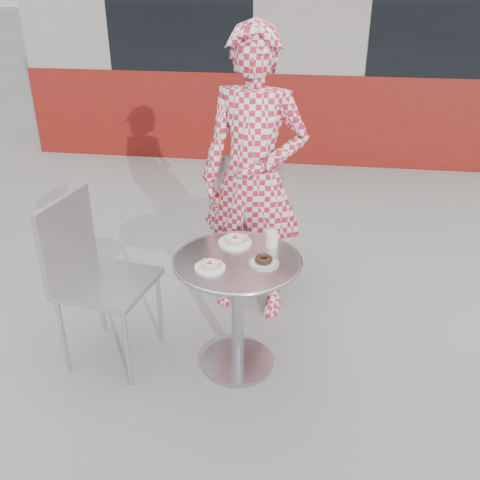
# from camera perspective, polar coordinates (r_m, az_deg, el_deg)

# --- Properties ---
(ground) EXTENTS (60.00, 60.00, 0.00)m
(ground) POSITION_cam_1_polar(r_m,az_deg,el_deg) (3.12, 0.14, -13.21)
(ground) COLOR #9D9A95
(ground) RESTS_ON ground
(storefront) EXTENTS (6.02, 4.55, 3.00)m
(storefront) POSITION_cam_1_polar(r_m,az_deg,el_deg) (7.94, 6.42, 22.98)
(storefront) COLOR gray
(storefront) RESTS_ON ground
(bistro_table) EXTENTS (0.68, 0.68, 0.68)m
(bistro_table) POSITION_cam_1_polar(r_m,az_deg,el_deg) (2.83, -0.27, -5.01)
(bistro_table) COLOR silver
(bistro_table) RESTS_ON ground
(chair_far) EXTENTS (0.53, 0.54, 0.99)m
(chair_far) POSITION_cam_1_polar(r_m,az_deg,el_deg) (3.72, 1.35, -0.37)
(chair_far) COLOR #AEB0B6
(chair_far) RESTS_ON ground
(chair_left) EXTENTS (0.53, 0.53, 0.96)m
(chair_left) POSITION_cam_1_polar(r_m,az_deg,el_deg) (3.10, -13.74, -7.54)
(chair_left) COLOR #AEB0B6
(chair_left) RESTS_ON ground
(seated_person) EXTENTS (0.72, 0.55, 1.78)m
(seated_person) POSITION_cam_1_polar(r_m,az_deg,el_deg) (3.22, 1.45, 6.54)
(seated_person) COLOR #B71C33
(seated_person) RESTS_ON ground
(plate_far) EXTENTS (0.18, 0.18, 0.05)m
(plate_far) POSITION_cam_1_polar(r_m,az_deg,el_deg) (2.89, -0.48, -0.01)
(plate_far) COLOR white
(plate_far) RESTS_ON bistro_table
(plate_near) EXTENTS (0.15, 0.15, 0.04)m
(plate_near) POSITION_cam_1_polar(r_m,az_deg,el_deg) (2.66, -3.18, -2.70)
(plate_near) COLOR white
(plate_near) RESTS_ON bistro_table
(plate_checker) EXTENTS (0.16, 0.16, 0.04)m
(plate_checker) POSITION_cam_1_polar(r_m,az_deg,el_deg) (2.70, 2.54, -2.31)
(plate_checker) COLOR white
(plate_checker) RESTS_ON bistro_table
(milk_cup) EXTENTS (0.07, 0.07, 0.11)m
(milk_cup) POSITION_cam_1_polar(r_m,az_deg,el_deg) (2.85, 3.42, 0.21)
(milk_cup) COLOR white
(milk_cup) RESTS_ON bistro_table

